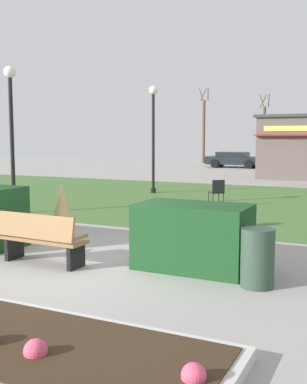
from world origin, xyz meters
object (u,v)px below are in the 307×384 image
at_px(lamppost_far, 153,126).
at_px(tree_left_bg, 264,134).
at_px(park_bench, 41,239).
at_px(tree_center_bg, 204,130).
at_px(trash_bin, 257,258).
at_px(lamppost_mid, 11,122).
at_px(cafe_chair_west, 217,190).
at_px(parked_car_west_slot, 234,159).

xyz_separation_m(lamppost_far, tree_left_bg, (-0.80, 23.68, -0.13)).
xyz_separation_m(park_bench, tree_center_bg, (-9.12, 33.96, 2.49)).
relative_size(tree_left_bg, tree_center_bg, 0.90).
height_order(trash_bin, tree_left_bg, tree_left_bg).
bearing_deg(tree_center_bg, park_bench, -74.97).
height_order(park_bench, trash_bin, park_bench).
xyz_separation_m(park_bench, lamppost_mid, (-4.55, 4.33, 2.28)).
xyz_separation_m(lamppost_far, trash_bin, (6.94, -10.64, -2.30)).
xyz_separation_m(park_bench, tree_left_bg, (-3.88, 34.73, 2.16)).
relative_size(park_bench, lamppost_mid, 0.39).
bearing_deg(cafe_chair_west, lamppost_far, 145.40).
distance_m(lamppost_mid, tree_center_bg, 29.98).
bearing_deg(lamppost_far, tree_left_bg, 91.94).
bearing_deg(parked_car_west_slot, lamppost_mid, -89.42).
xyz_separation_m(lamppost_mid, parked_car_west_slot, (-0.25, 24.57, -2.12)).
bearing_deg(park_bench, trash_bin, 6.06).
xyz_separation_m(trash_bin, cafe_chair_west, (-3.33, 8.16, 0.07)).
relative_size(parked_car_west_slot, tree_center_bg, 0.64).
xyz_separation_m(lamppost_far, cafe_chair_west, (3.60, -2.48, -2.23)).
height_order(park_bench, lamppost_far, lamppost_far).
height_order(park_bench, cafe_chair_west, park_bench).
relative_size(lamppost_far, tree_center_bg, 0.66).
distance_m(trash_bin, tree_left_bg, 35.25).
bearing_deg(lamppost_mid, tree_center_bg, 98.77).
bearing_deg(tree_left_bg, tree_center_bg, -171.57).
bearing_deg(lamppost_mid, tree_left_bg, 88.75).
distance_m(lamppost_far, tree_left_bg, 23.69).
bearing_deg(tree_center_bg, lamppost_far, -75.23).
relative_size(trash_bin, tree_center_bg, 0.14).
height_order(parked_car_west_slot, tree_center_bg, tree_center_bg).
bearing_deg(lamppost_far, tree_center_bg, 104.77).
bearing_deg(lamppost_far, cafe_chair_west, -34.60).
distance_m(lamppost_far, cafe_chair_west, 4.91).
xyz_separation_m(lamppost_mid, lamppost_far, (1.47, 6.72, 0.00)).
distance_m(trash_bin, parked_car_west_slot, 29.77).
relative_size(cafe_chair_west, tree_center_bg, 0.13).
bearing_deg(park_bench, tree_left_bg, 96.38).
bearing_deg(park_bench, lamppost_far, 105.57).
bearing_deg(parked_car_west_slot, tree_center_bg, 130.50).
bearing_deg(tree_left_bg, park_bench, -83.62).
bearing_deg(lamppost_mid, lamppost_far, 77.69).
relative_size(lamppost_far, cafe_chair_west, 4.95).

